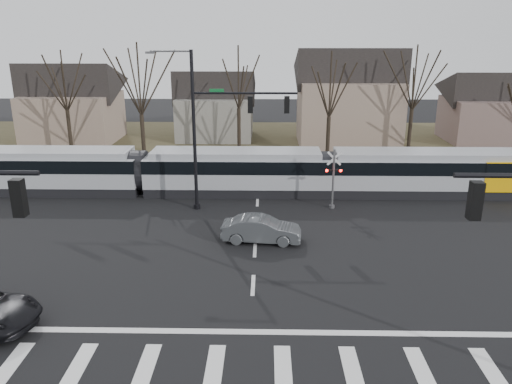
{
  "coord_description": "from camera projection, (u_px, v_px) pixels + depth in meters",
  "views": [
    {
      "loc": [
        0.55,
        -18.7,
        11.18
      ],
      "look_at": [
        0.0,
        9.0,
        2.3
      ],
      "focal_mm": 35.0,
      "sensor_mm": 36.0,
      "label": 1
    }
  ],
  "objects": [
    {
      "name": "house_b",
      "position": [
        215.0,
        102.0,
        54.38
      ],
      "size": [
        8.64,
        7.56,
        7.65
      ],
      "color": "slate",
      "rests_on": "ground"
    },
    {
      "name": "tram",
      "position": [
        234.0,
        170.0,
        35.96
      ],
      "size": [
        41.88,
        3.11,
        3.18
      ],
      "color": "gray",
      "rests_on": "ground"
    },
    {
      "name": "rail_crossing_signal",
      "position": [
        333.0,
        181.0,
        32.74
      ],
      "size": [
        1.08,
        0.36,
        4.0
      ],
      "color": "#59595B",
      "rests_on": "ground"
    },
    {
      "name": "lane_dashes",
      "position": [
        258.0,
        193.0,
        36.46
      ],
      "size": [
        0.18,
        30.0,
        0.01
      ],
      "color": "silver",
      "rests_on": "ground"
    },
    {
      "name": "sedan",
      "position": [
        261.0,
        229.0,
        27.76
      ],
      "size": [
        2.32,
        4.68,
        1.45
      ],
      "primitive_type": "imported",
      "rotation": [
        0.0,
        0.0,
        1.48
      ],
      "color": "#434649",
      "rests_on": "ground"
    },
    {
      "name": "stop_line",
      "position": [
        251.0,
        332.0,
        19.51
      ],
      "size": [
        28.0,
        0.35,
        0.01
      ],
      "primitive_type": "cube",
      "color": "silver",
      "rests_on": "ground"
    },
    {
      "name": "grass_verge",
      "position": [
        260.0,
        145.0,
        51.69
      ],
      "size": [
        140.0,
        28.0,
        0.01
      ],
      "primitive_type": "cube",
      "color": "#38331E",
      "rests_on": "ground"
    },
    {
      "name": "crosswalk",
      "position": [
        249.0,
        368.0,
        17.42
      ],
      "size": [
        27.0,
        2.6,
        0.01
      ],
      "color": "silver",
      "rests_on": "ground"
    },
    {
      "name": "tree_row",
      "position": [
        282.0,
        105.0,
        44.42
      ],
      "size": [
        59.2,
        7.2,
        10.0
      ],
      "color": "black",
      "rests_on": "ground"
    },
    {
      "name": "house_c",
      "position": [
        349.0,
        94.0,
        50.88
      ],
      "size": [
        10.8,
        8.64,
        10.1
      ],
      "color": "#816B5D",
      "rests_on": "ground"
    },
    {
      "name": "rail_pair",
      "position": [
        258.0,
        193.0,
        36.26
      ],
      "size": [
        90.0,
        1.52,
        0.06
      ],
      "color": "#59595E",
      "rests_on": "ground"
    },
    {
      "name": "signal_pole_far",
      "position": [
        219.0,
        124.0,
        31.43
      ],
      "size": [
        9.28,
        0.44,
        10.2
      ],
      "color": "black",
      "rests_on": "ground"
    },
    {
      "name": "house_a",
      "position": [
        71.0,
        99.0,
        52.61
      ],
      "size": [
        9.72,
        8.64,
        8.6
      ],
      "color": "#816B5D",
      "rests_on": "ground"
    },
    {
      "name": "house_d",
      "position": [
        487.0,
        104.0,
        52.89
      ],
      "size": [
        8.64,
        7.56,
        7.65
      ],
      "color": "brown",
      "rests_on": "ground"
    },
    {
      "name": "ground",
      "position": [
        252.0,
        308.0,
        21.23
      ],
      "size": [
        140.0,
        140.0,
        0.0
      ],
      "primitive_type": "plane",
      "color": "black"
    }
  ]
}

